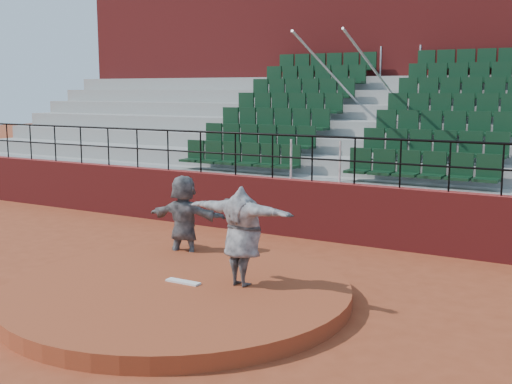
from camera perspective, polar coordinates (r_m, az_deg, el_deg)
ground at (r=10.42m, az=-6.96°, el=-9.53°), size 90.00×90.00×0.00m
pitchers_mound at (r=10.38m, az=-6.98°, el=-8.88°), size 5.50×5.50×0.25m
pitching_rubber at (r=10.45m, az=-6.49°, el=-7.94°), size 0.60×0.15×0.03m
boundary_wall at (r=14.44m, az=4.95°, el=-1.57°), size 24.00×0.30×1.30m
wall_railing at (r=14.25m, az=5.03°, el=3.88°), size 24.04×0.05×1.03m
seating_deck at (r=17.66m, az=10.00°, el=2.88°), size 24.00×5.97×4.63m
press_box_facade at (r=21.33m, az=13.84°, el=9.48°), size 24.00×3.00×7.10m
pitcher at (r=10.08m, az=-1.24°, el=-3.94°), size 1.99×0.68×1.59m
fielder at (r=12.36m, az=-6.40°, el=-2.43°), size 1.65×0.74×1.72m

